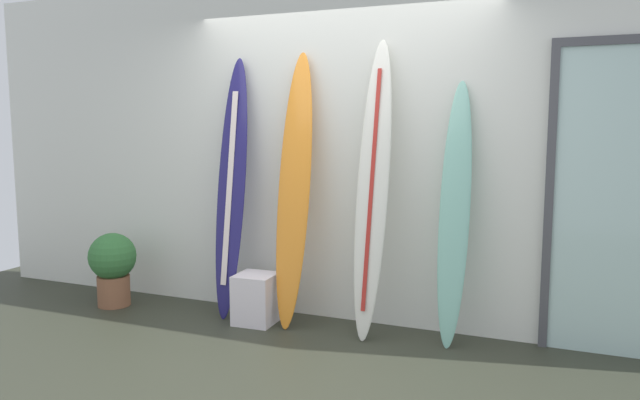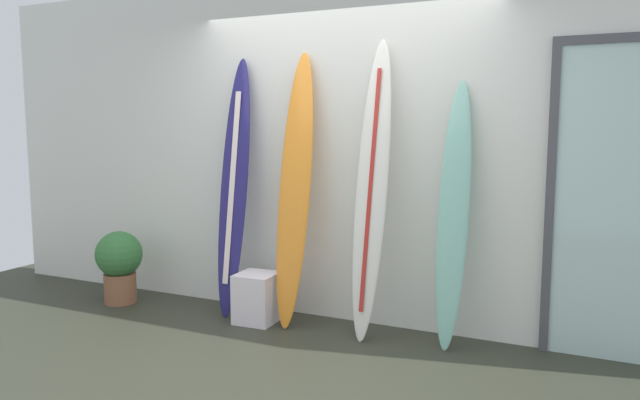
% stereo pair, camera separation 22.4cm
% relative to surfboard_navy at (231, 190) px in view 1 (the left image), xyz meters
% --- Properties ---
extents(ground, '(8.00, 8.00, 0.04)m').
position_rel_surfboard_navy_xyz_m(ground, '(0.87, -0.97, -1.09)').
color(ground, '#2D3025').
extents(wall_back, '(7.20, 0.20, 2.80)m').
position_rel_surfboard_navy_xyz_m(wall_back, '(0.87, 0.33, 0.33)').
color(wall_back, silver).
rests_on(wall_back, ground).
extents(surfboard_navy, '(0.26, 0.42, 2.16)m').
position_rel_surfboard_navy_xyz_m(surfboard_navy, '(0.00, 0.00, 0.00)').
color(surfboard_navy, navy).
rests_on(surfboard_navy, ground).
extents(surfboard_sunset, '(0.28, 0.45, 2.18)m').
position_rel_surfboard_navy_xyz_m(surfboard_sunset, '(0.58, -0.01, 0.01)').
color(surfboard_sunset, orange).
rests_on(surfboard_sunset, ground).
extents(surfboard_ivory, '(0.27, 0.46, 2.24)m').
position_rel_surfboard_navy_xyz_m(surfboard_ivory, '(1.23, -0.03, 0.04)').
color(surfboard_ivory, silver).
rests_on(surfboard_ivory, ground).
extents(surfboard_seafoam, '(0.23, 0.36, 1.92)m').
position_rel_surfboard_navy_xyz_m(surfboard_seafoam, '(1.84, 0.03, -0.12)').
color(surfboard_seafoam, '#7FBFAD').
rests_on(surfboard_seafoam, ground).
extents(display_block_left, '(0.33, 0.33, 0.40)m').
position_rel_surfboard_navy_xyz_m(display_block_left, '(0.29, -0.13, -0.86)').
color(display_block_left, silver).
rests_on(display_block_left, ground).
extents(glass_door, '(1.14, 0.06, 2.19)m').
position_rel_surfboard_navy_xyz_m(glass_door, '(3.01, 0.21, 0.06)').
color(glass_door, silver).
rests_on(glass_door, ground).
extents(potted_plant, '(0.41, 0.41, 0.65)m').
position_rel_surfboard_navy_xyz_m(potted_plant, '(-1.11, -0.19, -0.69)').
color(potted_plant, brown).
rests_on(potted_plant, ground).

